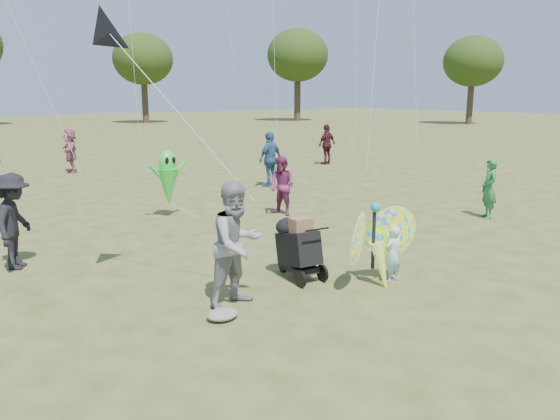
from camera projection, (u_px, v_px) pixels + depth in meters
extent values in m
plane|color=#51592B|center=(345.00, 290.00, 8.91)|extent=(160.00, 160.00, 0.00)
imported|color=#A4D3E8|center=(393.00, 254.00, 9.20)|extent=(0.37, 0.26, 0.97)
imported|color=gray|center=(237.00, 244.00, 8.09)|extent=(1.03, 0.86, 1.89)
ellipsoid|color=gray|center=(222.00, 314.00, 7.73)|extent=(0.46, 0.38, 0.15)
imported|color=black|center=(14.00, 221.00, 9.84)|extent=(1.15, 1.31, 1.76)
imported|color=#305584|center=(270.00, 159.00, 18.59)|extent=(1.18, 0.74, 1.88)
imported|color=#782858|center=(282.00, 186.00, 14.23)|extent=(0.75, 0.87, 1.54)
imported|color=#2A713C|center=(489.00, 189.00, 13.88)|extent=(0.62, 0.67, 1.53)
imported|color=#481821|center=(327.00, 144.00, 24.42)|extent=(1.10, 0.59, 1.79)
imported|color=#A25C6F|center=(70.00, 151.00, 21.93)|extent=(0.87, 1.71, 1.76)
cube|color=black|center=(299.00, 248.00, 9.31)|extent=(0.56, 0.91, 0.71)
cube|color=black|center=(299.00, 267.00, 9.38)|extent=(0.49, 0.73, 0.10)
ellipsoid|color=black|center=(290.00, 227.00, 9.44)|extent=(0.51, 0.45, 0.33)
cylinder|color=black|center=(300.00, 279.00, 8.98)|extent=(0.09, 0.30, 0.30)
cylinder|color=black|center=(322.00, 273.00, 9.26)|extent=(0.09, 0.30, 0.30)
cylinder|color=black|center=(283.00, 266.00, 9.76)|extent=(0.08, 0.22, 0.22)
cylinder|color=black|center=(317.00, 229.00, 8.85)|extent=(0.44, 0.08, 0.03)
cube|color=#8E6445|center=(301.00, 226.00, 9.19)|extent=(0.37, 0.32, 0.26)
ellipsoid|color=#E92442|center=(358.00, 241.00, 8.74)|extent=(0.98, 0.71, 1.24)
ellipsoid|color=#E92442|center=(390.00, 234.00, 9.19)|extent=(0.98, 0.71, 1.24)
cylinder|color=black|center=(374.00, 240.00, 8.99)|extent=(0.06, 0.06, 1.00)
cone|color=#E92442|center=(382.00, 269.00, 8.99)|extent=(0.36, 0.49, 0.93)
sphere|color=teal|center=(376.00, 207.00, 8.86)|extent=(0.16, 0.16, 0.16)
cone|color=black|center=(108.00, 32.00, 7.92)|extent=(0.89, 0.62, 0.81)
cylinder|color=silver|center=(183.00, 119.00, 8.10)|extent=(1.62, 1.41, 2.49)
cone|color=green|center=(168.00, 187.00, 13.90)|extent=(0.56, 0.56, 0.95)
ellipsoid|color=green|center=(167.00, 162.00, 13.77)|extent=(0.44, 0.39, 0.57)
ellipsoid|color=black|center=(167.00, 161.00, 13.56)|extent=(0.10, 0.05, 0.17)
ellipsoid|color=black|center=(174.00, 160.00, 13.67)|extent=(0.10, 0.05, 0.17)
cylinder|color=green|center=(157.00, 172.00, 13.64)|extent=(0.43, 0.10, 0.49)
cylinder|color=green|center=(178.00, 170.00, 14.00)|extent=(0.43, 0.10, 0.49)
cylinder|color=silver|center=(183.00, 210.00, 14.05)|extent=(0.61, 0.41, 0.41)
cylinder|color=#3A2D21|center=(145.00, 104.00, 58.20)|extent=(0.66, 0.67, 3.99)
ellipsoid|color=#2B4214|center=(143.00, 59.00, 57.22)|extent=(6.27, 6.27, 5.33)
cylinder|color=#3A2D21|center=(297.00, 101.00, 62.81)|extent=(0.73, 0.73, 4.41)
ellipsoid|color=#2B4214|center=(298.00, 55.00, 61.73)|extent=(6.93, 6.93, 5.89)
cylinder|color=#3A2D21|center=(470.00, 106.00, 56.18)|extent=(0.63, 0.63, 3.78)
ellipsoid|color=#2B4214|center=(473.00, 61.00, 55.25)|extent=(5.94, 5.94, 5.05)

